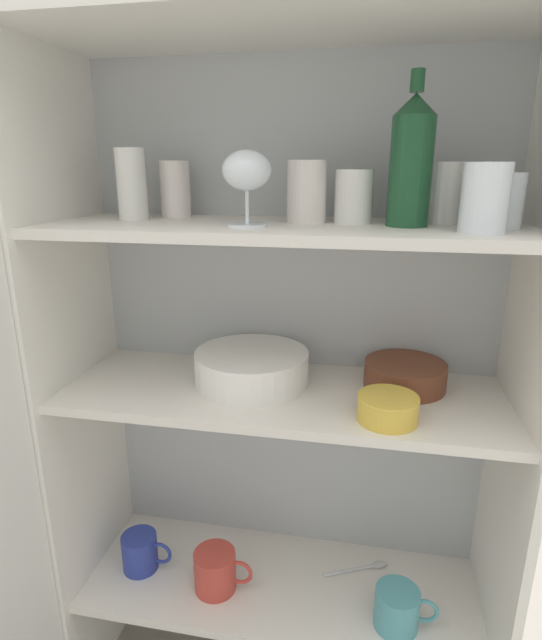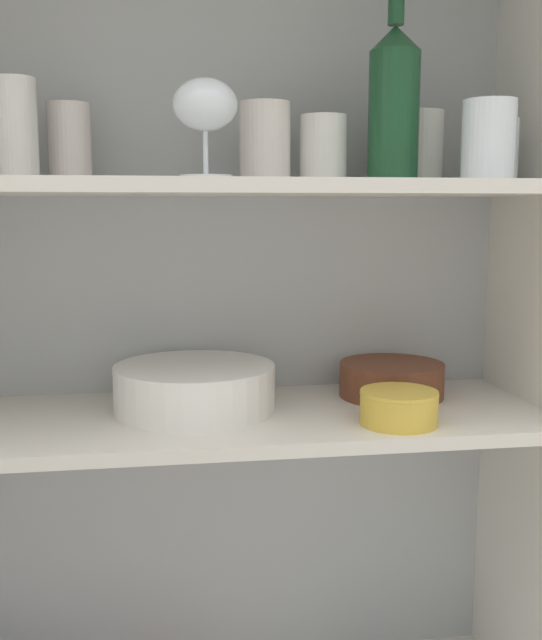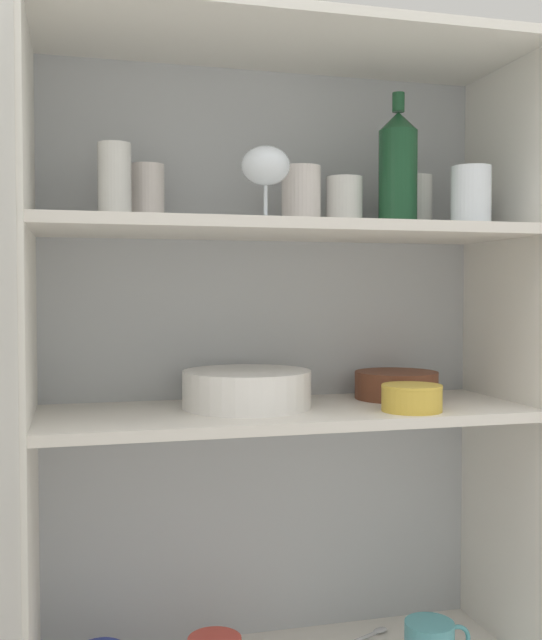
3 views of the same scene
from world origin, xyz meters
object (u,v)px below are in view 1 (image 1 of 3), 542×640
(serving_bowl_small, at_px, (388,407))
(coffee_mug_primary, at_px, (216,570))
(plate_stack_white, at_px, (252,367))
(mixing_bowl_large, at_px, (405,374))
(wine_bottle, at_px, (411,161))

(serving_bowl_small, bearing_deg, coffee_mug_primary, 172.63)
(plate_stack_white, distance_m, mixing_bowl_large, 0.33)
(mixing_bowl_large, height_order, coffee_mug_primary, mixing_bowl_large)
(plate_stack_white, relative_size, mixing_bowl_large, 1.44)
(wine_bottle, xyz_separation_m, coffee_mug_primary, (-0.38, -0.06, -0.93))
(plate_stack_white, bearing_deg, coffee_mug_primary, -135.75)
(serving_bowl_small, bearing_deg, wine_bottle, 81.77)
(wine_bottle, bearing_deg, mixing_bowl_large, 66.21)
(plate_stack_white, xyz_separation_m, serving_bowl_small, (0.29, -0.12, -0.01))
(plate_stack_white, xyz_separation_m, mixing_bowl_large, (0.33, 0.04, -0.00))
(wine_bottle, height_order, mixing_bowl_large, wine_bottle)
(wine_bottle, bearing_deg, serving_bowl_small, -98.23)
(mixing_bowl_large, bearing_deg, coffee_mug_primary, -164.41)
(serving_bowl_small, distance_m, coffee_mug_primary, 0.61)
(wine_bottle, distance_m, serving_bowl_small, 0.45)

